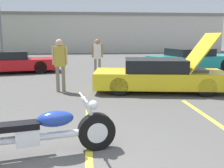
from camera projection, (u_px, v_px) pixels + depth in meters
The scene contains 8 objects.
parking_stripe_back at pixel (89, 146), 4.43m from camera, with size 0.12×5.78×0.01m, color yellow.
far_building at pixel (82, 32), 28.94m from camera, with size 32.00×4.20×4.40m.
motorcycle at pixel (37, 134), 3.98m from camera, with size 2.56×0.83×0.96m.
show_car_hood_open at pixel (160, 75), 8.75m from camera, with size 4.73×2.35×2.02m.
parked_car_left_row at pixel (10, 62), 13.10m from camera, with size 5.03×2.57×1.13m.
parked_car_right_row at pixel (192, 60), 13.71m from camera, with size 5.12×3.14×1.24m.
spectator_near_motorcycle at pixel (97, 54), 11.70m from camera, with size 0.52×0.23×1.77m.
spectator_by_show_car at pixel (60, 61), 8.55m from camera, with size 0.52×0.24×1.82m.
Camera 1 is at (0.52, -2.83, 1.94)m, focal length 40.00 mm.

